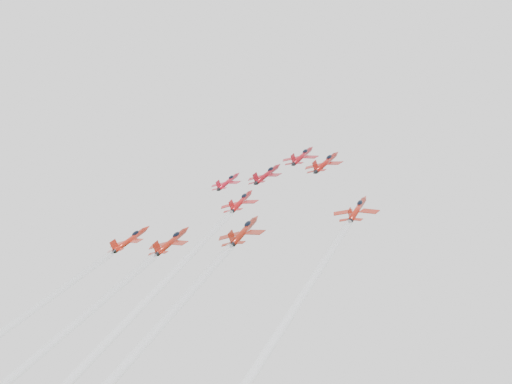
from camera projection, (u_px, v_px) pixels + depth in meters
The scene contains 6 objects.
jet_lead at pixel (302, 156), 168.82m from camera, with size 10.33×12.75×9.60m.
jet_row2_left at pixel (228, 181), 167.61m from camera, with size 8.95×11.05×8.33m.
jet_row2_center at pixel (267, 174), 162.72m from camera, with size 9.97×12.30×9.27m.
jet_row2_right at pixel (326, 162), 156.26m from camera, with size 10.36×12.79×9.64m.
jet_center at pixel (123, 312), 108.81m from camera, with size 9.69×85.83×63.48m.
jet_rear_farright at pixel (266, 346), 84.31m from camera, with size 8.99×79.57×58.85m.
Camera 1 is at (73.07, -122.52, 119.75)m, focal length 45.00 mm.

